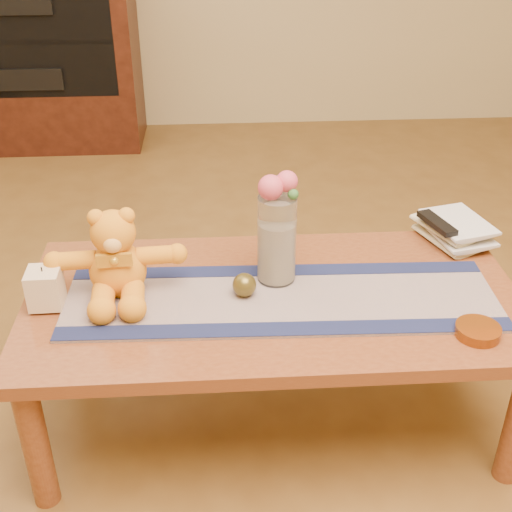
{
  "coord_description": "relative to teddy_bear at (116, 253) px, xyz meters",
  "views": [
    {
      "loc": [
        -0.15,
        -1.56,
        1.5
      ],
      "look_at": [
        -0.05,
        0.0,
        0.58
      ],
      "focal_mm": 46.88,
      "sensor_mm": 36.0,
      "label": 1
    }
  ],
  "objects": [
    {
      "name": "cabinet_shelf",
      "position": [
        -0.77,
        2.29,
        0.08
      ],
      "size": [
        1.02,
        0.2,
        0.02
      ],
      "primitive_type": "cube",
      "color": "black",
      "rests_on": "media_cabinet"
    },
    {
      "name": "bronze_ball",
      "position": [
        0.35,
        -0.05,
        -0.09
      ],
      "size": [
        0.08,
        0.08,
        0.07
      ],
      "primitive_type": "sphere",
      "rotation": [
        0.0,
        0.0,
        0.32
      ],
      "color": "#52471B",
      "rests_on": "persian_runner"
    },
    {
      "name": "amber_dish",
      "position": [
        0.94,
        -0.26,
        -0.12
      ],
      "size": [
        0.12,
        0.12,
        0.03
      ],
      "primitive_type": "cylinder",
      "rotation": [
        0.0,
        0.0,
        -0.01
      ],
      "color": "#BF5914",
      "rests_on": "coffee_table_top"
    },
    {
      "name": "pillar_candle",
      "position": [
        -0.19,
        -0.06,
        -0.07
      ],
      "size": [
        0.09,
        0.09,
        0.11
      ],
      "primitive_type": "cube",
      "rotation": [
        0.0,
        0.0,
        0.02
      ],
      "color": "beige",
      "rests_on": "persian_runner"
    },
    {
      "name": "potpourri_fill",
      "position": [
        0.45,
        0.04,
        -0.03
      ],
      "size": [
        0.09,
        0.09,
        0.18
      ],
      "primitive_type": "cylinder",
      "color": "beige",
      "rests_on": "glass_vase"
    },
    {
      "name": "table_leg_fl",
      "position": [
        -0.21,
        -0.33,
        -0.37
      ],
      "size": [
        0.07,
        0.07,
        0.41
      ],
      "primitive_type": "cylinder",
      "color": "brown",
      "rests_on": "floor"
    },
    {
      "name": "glass_vase",
      "position": [
        0.45,
        0.04,
        0.01
      ],
      "size": [
        0.11,
        0.11,
        0.26
      ],
      "primitive_type": "cylinder",
      "color": "silver",
      "rests_on": "persian_runner"
    },
    {
      "name": "blue_flower_side",
      "position": [
        0.42,
        0.06,
        0.16
      ],
      "size": [
        0.04,
        0.04,
        0.04
      ],
      "primitive_type": "sphere",
      "color": "#455096",
      "rests_on": "glass_vase"
    },
    {
      "name": "candle_wick",
      "position": [
        -0.19,
        -0.06,
        -0.01
      ],
      "size": [
        0.0,
        0.0,
        0.01
      ],
      "primitive_type": "cylinder",
      "rotation": [
        0.0,
        0.0,
        0.02
      ],
      "color": "black",
      "rests_on": "pillar_candle"
    },
    {
      "name": "cabinet_cavity",
      "position": [
        -0.77,
        2.2,
        0.08
      ],
      "size": [
        1.02,
        0.03,
        0.61
      ],
      "primitive_type": "cube",
      "color": "black",
      "rests_on": "media_cabinet"
    },
    {
      "name": "runner_border_near",
      "position": [
        0.45,
        -0.21,
        -0.12
      ],
      "size": [
        1.2,
        0.09,
        0.0
      ],
      "primitive_type": "cube",
      "rotation": [
        0.0,
        0.0,
        -0.03
      ],
      "color": "#161D42",
      "rests_on": "persian_runner"
    },
    {
      "name": "teddy_bear",
      "position": [
        0.0,
        0.0,
        0.0
      ],
      "size": [
        0.38,
        0.32,
        0.24
      ],
      "primitive_type": null,
      "rotation": [
        0.0,
        0.0,
        0.07
      ],
      "color": "orange",
      "rests_on": "persian_runner"
    },
    {
      "name": "runner_border_far",
      "position": [
        0.46,
        0.08,
        -0.12
      ],
      "size": [
        1.2,
        0.09,
        0.0
      ],
      "primitive_type": "cube",
      "rotation": [
        0.0,
        0.0,
        -0.03
      ],
      "color": "#161D42",
      "rests_on": "persian_runner"
    },
    {
      "name": "book_bottom",
      "position": [
        0.96,
        0.21,
        -0.12
      ],
      "size": [
        0.23,
        0.27,
        0.02
      ],
      "primitive_type": "imported",
      "rotation": [
        0.0,
        0.0,
        0.35
      ],
      "color": "beige",
      "rests_on": "coffee_table_top"
    },
    {
      "name": "rose_left",
      "position": [
        0.43,
        0.03,
        0.17
      ],
      "size": [
        0.07,
        0.07,
        0.07
      ],
      "primitive_type": "sphere",
      "color": "#CA475C",
      "rests_on": "glass_vase"
    },
    {
      "name": "book_upper",
      "position": [
        0.96,
        0.21,
        -0.08
      ],
      "size": [
        0.24,
        0.27,
        0.02
      ],
      "primitive_type": "imported",
      "rotation": [
        0.0,
        0.0,
        0.4
      ],
      "color": "beige",
      "rests_on": "book_lower"
    },
    {
      "name": "table_leg_br",
      "position": [
        1.07,
        0.25,
        -0.37
      ],
      "size": [
        0.07,
        0.07,
        0.41
      ],
      "primitive_type": "cylinder",
      "color": "brown",
      "rests_on": "floor"
    },
    {
      "name": "floor",
      "position": [
        0.43,
        -0.04,
        -0.58
      ],
      "size": [
        5.5,
        5.5,
        0.0
      ],
      "primitive_type": "plane",
      "color": "brown",
      "rests_on": "ground"
    },
    {
      "name": "leaf_sprig",
      "position": [
        0.49,
        0.02,
        0.16
      ],
      "size": [
        0.03,
        0.03,
        0.03
      ],
      "primitive_type": "sphere",
      "color": "#33662D",
      "rests_on": "glass_vase"
    },
    {
      "name": "coffee_table_top",
      "position": [
        0.43,
        -0.04,
        -0.15
      ],
      "size": [
        1.4,
        0.7,
        0.04
      ],
      "primitive_type": "cube",
      "color": "brown",
      "rests_on": "floor"
    },
    {
      "name": "stereo_lower",
      "position": [
        -0.77,
        2.31,
        -0.12
      ],
      "size": [
        0.42,
        0.28,
        0.12
      ],
      "primitive_type": "cube",
      "color": "black",
      "rests_on": "media_cabinet"
    },
    {
      "name": "persian_runner",
      "position": [
        0.45,
        -0.07,
        -0.13
      ],
      "size": [
        1.21,
        0.38,
        0.01
      ],
      "primitive_type": "cube",
      "rotation": [
        0.0,
        0.0,
        -0.03
      ],
      "color": "#1C1F4F",
      "rests_on": "coffee_table_top"
    },
    {
      "name": "blue_flower_back",
      "position": [
        0.46,
        0.07,
        0.17
      ],
      "size": [
        0.04,
        0.04,
        0.04
      ],
      "primitive_type": "sphere",
      "color": "#455096",
      "rests_on": "glass_vase"
    },
    {
      "name": "stereo_upper",
      "position": [
        -0.77,
        2.31,
        0.28
      ],
      "size": [
        0.42,
        0.28,
        0.1
      ],
      "primitive_type": "cube",
      "color": "black",
      "rests_on": "media_cabinet"
    },
    {
      "name": "book_top",
      "position": [
        0.97,
        0.21,
        -0.06
      ],
      "size": [
        0.21,
        0.26,
        0.02
      ],
      "primitive_type": "imported",
      "rotation": [
        0.0,
        0.0,
        0.25
      ],
      "color": "beige",
      "rests_on": "book_upper"
    },
    {
      "name": "table_leg_bl",
      "position": [
        -0.21,
        0.25,
        -0.37
      ],
      "size": [
        0.07,
        0.07,
        0.41
      ],
      "primitive_type": "cylinder",
      "color": "brown",
      "rests_on": "floor"
    },
    {
      "name": "book_lower",
      "position": [
        0.97,
        0.21,
        -0.1
      ],
      "size": [
        0.21,
        0.25,
        0.02
      ],
      "primitive_type": "imported",
      "rotation": [
        0.0,
        0.0,
        0.21
      ],
      "color": "beige",
      "rests_on": "book_bottom"
    },
    {
      "name": "rose_right",
      "position": [
        0.47,
        0.04,
        0.18
      ],
      "size": [
        0.06,
        0.06,
        0.06
      ],
      "primitive_type": "sphere",
      "color": "#CA475C",
      "rests_on": "glass_vase"
    },
    {
      "name": "media_cabinet",
      "position": [
        -0.77,
        2.44,
        -0.03
      ],
      "size": [
        1.2,
        0.5,
        1.1
      ],
      "primitive_type": "cube",
      "color": "black",
      "rests_on": "floor"
    },
    {
      "name": "tv_remote",
      "position": [
        0.97,
        0.2,
        -0.04
      ],
      "size": [
        0.09,
        0.17,
        0.02
      ],
      "primitive_type": "cube",
      "rotation": [
        0.0,
        0.0,
        0.3
      ],
      "color": "black",
      "rests_on": "book_top"
    }
  ]
}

